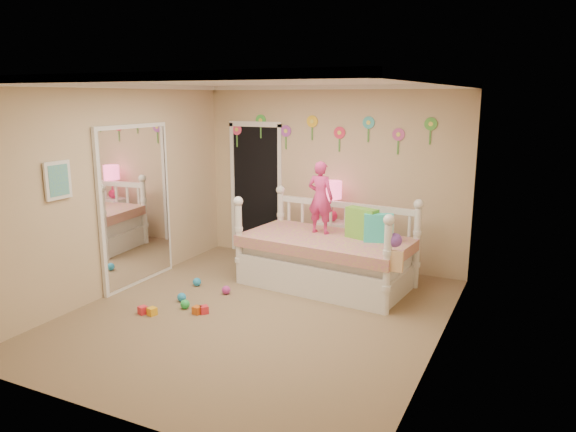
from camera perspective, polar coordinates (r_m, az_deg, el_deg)
The scene contains 18 objects.
floor at distance 6.30m, azimuth -3.25°, elevation -10.36°, with size 4.00×4.50×0.01m, color #7F684C.
ceiling at distance 5.80m, azimuth -3.58°, elevation 14.01°, with size 4.00×4.50×0.01m, color white.
back_wall at distance 7.93m, azimuth 4.56°, elevation 4.17°, with size 4.00×0.01×2.60m, color tan.
left_wall at distance 7.09m, azimuth -17.68°, elevation 2.63°, with size 0.01×4.50×2.60m, color tan.
right_wall at distance 5.26m, azimuth 16.01°, elevation -0.57°, with size 0.01×4.50×2.60m, color tan.
crown_molding at distance 5.80m, azimuth -3.57°, elevation 13.72°, with size 4.00×4.50×0.06m, color white, non-canonical shape.
daybed at distance 7.06m, azimuth 4.09°, elevation -2.71°, with size 2.19×1.18×1.19m, color white, non-canonical shape.
pillow_turquoise at distance 6.83m, azimuth 9.51°, elevation -1.25°, with size 0.36×0.13×0.36m, color #28C9BE.
pillow_lime at distance 6.95m, azimuth 7.79°, elevation -0.78°, with size 0.42×0.16×0.40m, color #6DB938.
child at distance 7.13m, azimuth 3.44°, elevation 1.97°, with size 0.35×0.23×0.96m, color #DD327E.
nightstand at distance 7.85m, azimuth 4.60°, elevation -3.04°, with size 0.42×0.32×0.69m, color white.
table_lamp at distance 7.68m, azimuth 4.70°, elevation 2.24°, with size 0.27×0.27×0.58m.
closet_doorway at distance 8.48m, azimuth -3.41°, elevation 2.92°, with size 0.90×0.04×2.07m, color black.
flower_decals at distance 7.88m, azimuth 3.99°, elevation 8.81°, with size 3.40×0.02×0.50m, color #B2668C, non-canonical shape.
mirror_closet at distance 7.33m, azimuth -15.72°, elevation 1.06°, with size 0.07×1.30×2.10m, color white.
wall_picture at distance 6.42m, azimuth -23.12°, elevation 3.49°, with size 0.05×0.34×0.42m, color white.
hanging_bag at distance 6.18m, azimuth 11.12°, elevation -3.91°, with size 0.20×0.16×0.36m, color beige, non-canonical shape.
toy_scatter at distance 6.63m, azimuth -10.37°, elevation -8.83°, with size 0.80×1.30×0.11m, color #996666, non-canonical shape.
Camera 1 is at (2.84, -5.06, 2.45)m, focal length 33.71 mm.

